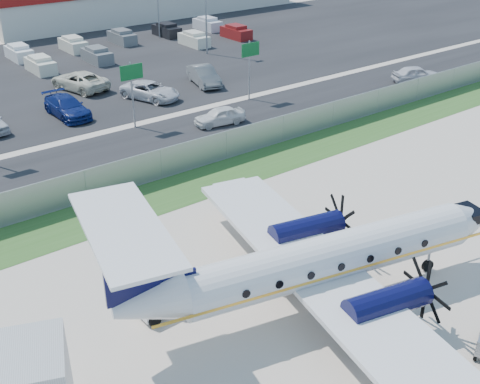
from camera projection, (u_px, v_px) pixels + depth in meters
ground at (319, 283)px, 27.69m from camera, size 170.00×170.00×0.00m
grass_verge at (179, 190)px, 36.17m from camera, size 170.00×4.00×0.02m
access_road at (125, 153)px, 41.12m from camera, size 170.00×8.00×0.02m
parking_lot at (18, 82)px, 55.96m from camera, size 170.00×32.00×0.02m
perimeter_fence at (161, 164)px, 37.13m from camera, size 120.00×0.06×1.99m
sign_mid at (132, 81)px, 43.87m from camera, size 1.80×0.26×5.00m
sign_right at (250, 58)px, 49.82m from camera, size 1.80×0.26×5.00m
light_pole_ne at (206, 4)px, 63.00m from camera, size 0.90×0.35×9.09m
aircraft at (323, 260)px, 25.33m from camera, size 19.42×19.01×5.93m
pushback_tug at (164, 297)px, 25.79m from camera, size 2.34×1.70×1.25m
baggage_cart_near at (287, 275)px, 27.50m from camera, size 2.16×1.78×0.98m
cone_starboard_wing at (176, 271)px, 28.12m from camera, size 0.37×0.37×0.52m
road_car_mid at (220, 124)px, 46.14m from camera, size 4.16×2.18×1.35m
road_car_east at (415, 82)px, 56.04m from camera, size 4.79×3.49×1.52m
parked_car_c at (68, 116)px, 47.72m from camera, size 2.29×5.46×1.58m
parked_car_d at (151, 99)px, 51.57m from camera, size 4.18×5.87×1.49m
parked_car_e at (204, 85)px, 55.34m from camera, size 3.04×5.40×1.68m
parked_car_g at (80, 90)px, 53.98m from camera, size 4.12×6.40×1.64m
far_parking_rows at (1, 71)px, 59.50m from camera, size 56.00×10.00×1.60m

